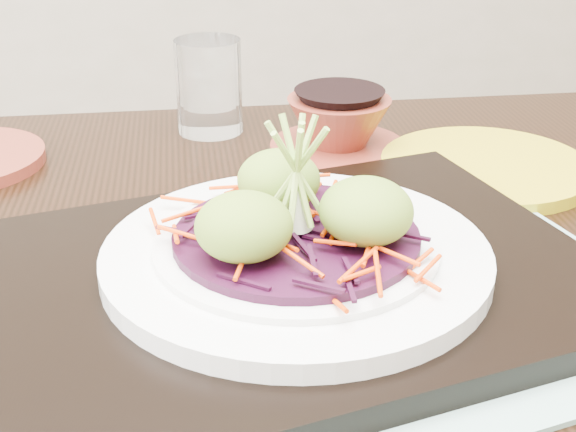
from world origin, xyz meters
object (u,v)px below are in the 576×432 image
object	(u,v)px
serving_tray	(296,277)
water_glass	(209,86)
yellow_plate	(485,167)
dining_table	(294,388)
terracotta_bowl_set	(339,129)
white_plate	(296,254)

from	to	relation	value
serving_tray	water_glass	bearing A→B (deg)	82.86
water_glass	yellow_plate	bearing A→B (deg)	-39.78
dining_table	terracotta_bowl_set	world-z (taller)	terracotta_bowl_set
serving_tray	yellow_plate	size ratio (longest dim) A/B	2.07
dining_table	water_glass	bearing A→B (deg)	97.88
dining_table	serving_tray	bearing A→B (deg)	-95.78
serving_tray	terracotta_bowl_set	world-z (taller)	terracotta_bowl_set
white_plate	water_glass	bearing A→B (deg)	88.59
white_plate	terracotta_bowl_set	xyz separation A→B (m)	(0.12, 0.25, -0.01)
water_glass	white_plate	bearing A→B (deg)	-91.41
yellow_plate	white_plate	bearing A→B (deg)	-145.61
water_glass	terracotta_bowl_set	world-z (taller)	water_glass
dining_table	white_plate	world-z (taller)	white_plate
serving_tray	water_glass	size ratio (longest dim) A/B	4.14
water_glass	terracotta_bowl_set	bearing A→B (deg)	-43.13
dining_table	serving_tray	world-z (taller)	serving_tray
white_plate	water_glass	world-z (taller)	water_glass
dining_table	terracotta_bowl_set	xyz separation A→B (m)	(0.11, 0.22, 0.13)
white_plate	terracotta_bowl_set	distance (m)	0.27
serving_tray	white_plate	size ratio (longest dim) A/B	1.54
yellow_plate	terracotta_bowl_set	bearing A→B (deg)	143.67
dining_table	serving_tray	xyz separation A→B (m)	(-0.01, -0.02, 0.11)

